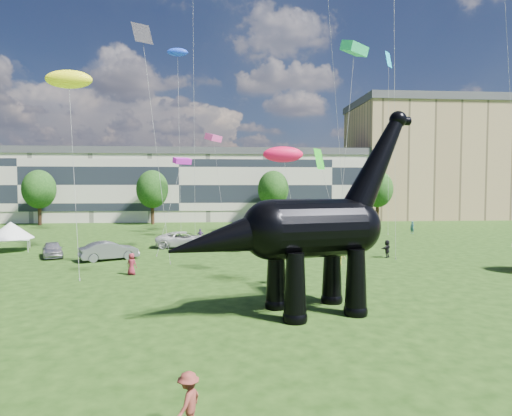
{
  "coord_description": "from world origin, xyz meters",
  "views": [
    {
      "loc": [
        -0.32,
        -18.36,
        6.39
      ],
      "look_at": [
        1.68,
        8.0,
        5.0
      ],
      "focal_mm": 30.0,
      "sensor_mm": 36.0,
      "label": 1
    }
  ],
  "objects": [
    {
      "name": "ground",
      "position": [
        0.0,
        0.0,
        0.0
      ],
      "size": [
        220.0,
        220.0,
        0.0
      ],
      "primitive_type": "plane",
      "color": "#16330C",
      "rests_on": "ground"
    },
    {
      "name": "terrace_row",
      "position": [
        -8.0,
        62.0,
        6.0
      ],
      "size": [
        78.0,
        11.0,
        12.0
      ],
      "primitive_type": "cube",
      "color": "beige",
      "rests_on": "ground"
    },
    {
      "name": "apartment_block",
      "position": [
        40.0,
        65.0,
        11.0
      ],
      "size": [
        28.0,
        18.0,
        22.0
      ],
      "primitive_type": "cube",
      "color": "tan",
      "rests_on": "ground"
    },
    {
      "name": "tree_far_left",
      "position": [
        -30.0,
        53.0,
        6.29
      ],
      "size": [
        5.2,
        5.2,
        9.44
      ],
      "color": "#382314",
      "rests_on": "ground"
    },
    {
      "name": "tree_mid_left",
      "position": [
        -12.0,
        53.0,
        6.29
      ],
      "size": [
        5.2,
        5.2,
        9.44
      ],
      "color": "#382314",
      "rests_on": "ground"
    },
    {
      "name": "tree_mid_right",
      "position": [
        8.0,
        53.0,
        6.29
      ],
      "size": [
        5.2,
        5.2,
        9.44
      ],
      "color": "#382314",
      "rests_on": "ground"
    },
    {
      "name": "tree_far_right",
      "position": [
        26.0,
        53.0,
        6.29
      ],
      "size": [
        5.2,
        5.2,
        9.44
      ],
      "color": "#382314",
      "rests_on": "ground"
    },
    {
      "name": "dinosaur_sculpture",
      "position": [
        3.72,
        2.61,
        4.06
      ],
      "size": [
        13.16,
        5.26,
        10.76
      ],
      "rotation": [
        0.0,
        0.0,
        0.25
      ],
      "color": "black",
      "rests_on": "ground"
    },
    {
      "name": "car_silver",
      "position": [
        -15.6,
        20.84,
        0.69
      ],
      "size": [
        3.09,
        4.35,
        1.38
      ],
      "primitive_type": "imported",
      "rotation": [
        0.0,
        0.0,
        0.41
      ],
      "color": "#AAA9AD",
      "rests_on": "ground"
    },
    {
      "name": "car_grey",
      "position": [
        -10.15,
        18.96,
        0.8
      ],
      "size": [
        5.08,
        3.76,
        1.6
      ],
      "primitive_type": "imported",
      "rotation": [
        0.0,
        0.0,
        2.06
      ],
      "color": "slate",
      "rests_on": "ground"
    },
    {
      "name": "car_white",
      "position": [
        -4.36,
        26.0,
        0.82
      ],
      "size": [
        5.95,
        2.85,
        1.64
      ],
      "primitive_type": "imported",
      "rotation": [
        0.0,
        0.0,
        1.59
      ],
      "color": "silver",
      "rests_on": "ground"
    },
    {
      "name": "car_dark",
      "position": [
        0.76,
        24.89,
        0.74
      ],
      "size": [
        2.83,
        5.38,
        1.49
      ],
      "primitive_type": "imported",
      "rotation": [
        0.0,
        0.0,
        -0.15
      ],
      "color": "#595960",
      "rests_on": "ground"
    },
    {
      "name": "gazebo_near",
      "position": [
        12.58,
        24.67,
        2.02
      ],
      "size": [
        4.48,
        4.48,
        2.88
      ],
      "rotation": [
        0.0,
        0.0,
        -0.09
      ],
      "color": "white",
      "rests_on": "ground"
    },
    {
      "name": "gazebo_far",
      "position": [
        13.96,
        26.69,
        1.82
      ],
      "size": [
        4.92,
        4.92,
        2.59
      ],
      "rotation": [
        0.0,
        0.0,
        0.42
      ],
      "color": "white",
      "rests_on": "ground"
    },
    {
      "name": "gazebo_left",
      "position": [
        -20.99,
        24.69,
        2.03
      ],
      "size": [
        5.33,
        5.33,
        2.88
      ],
      "rotation": [
        0.0,
        0.0,
        0.36
      ],
      "color": "white",
      "rests_on": "ground"
    },
    {
      "name": "visitors",
      "position": [
        0.0,
        14.69,
        0.82
      ],
      "size": [
        50.16,
        44.89,
        1.84
      ],
      "color": "#31647B",
      "rests_on": "ground"
    },
    {
      "name": "kites",
      "position": [
        -0.9,
        29.71,
        16.33
      ],
      "size": [
        64.2,
        46.92,
        30.85
      ],
      "color": "#D10D3F",
      "rests_on": "ground"
    }
  ]
}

